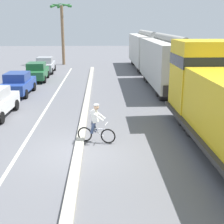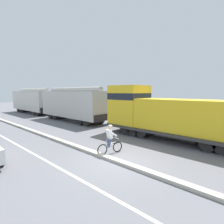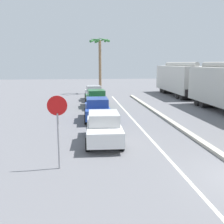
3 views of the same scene
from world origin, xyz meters
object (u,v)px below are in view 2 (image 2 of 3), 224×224
object	(u,v)px
locomotive	(166,116)
hopper_car_middle	(33,101)
hopper_car_lead	(74,104)
cyclist	(110,140)

from	to	relation	value
locomotive	hopper_car_middle	size ratio (longest dim) A/B	1.10
hopper_car_lead	hopper_car_middle	world-z (taller)	same
hopper_car_lead	hopper_car_middle	size ratio (longest dim) A/B	1.00
locomotive	cyclist	distance (m)	5.55
locomotive	hopper_car_lead	xyz separation A→B (m)	(0.00, 12.16, 0.28)
hopper_car_lead	cyclist	size ratio (longest dim) A/B	6.18
locomotive	cyclist	size ratio (longest dim) A/B	6.77
hopper_car_middle	hopper_car_lead	bearing A→B (deg)	-90.00
locomotive	hopper_car_middle	distance (m)	23.76
hopper_car_middle	cyclist	bearing A→B (deg)	-103.27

